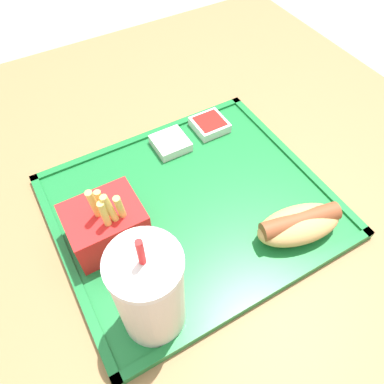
% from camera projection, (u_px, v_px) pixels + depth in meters
% --- Properties ---
extents(ground_plane, '(8.00, 8.00, 0.00)m').
position_uv_depth(ground_plane, '(176.00, 345.00, 1.13)').
color(ground_plane, '#ADA393').
extents(dining_table, '(1.08, 1.00, 0.72)m').
position_uv_depth(dining_table, '(171.00, 299.00, 0.84)').
color(dining_table, olive).
rests_on(dining_table, ground_plane).
extents(food_tray, '(0.39, 0.34, 0.01)m').
position_uv_depth(food_tray, '(192.00, 206.00, 0.55)').
color(food_tray, '#197233').
rests_on(food_tray, dining_table).
extents(soda_cup, '(0.08, 0.08, 0.18)m').
position_uv_depth(soda_cup, '(150.00, 292.00, 0.39)').
color(soda_cup, silver).
rests_on(soda_cup, food_tray).
extents(hot_dog_far, '(0.13, 0.08, 0.04)m').
position_uv_depth(hot_dog_far, '(299.00, 224.00, 0.50)').
color(hot_dog_far, tan).
rests_on(hot_dog_far, food_tray).
extents(fries_carton, '(0.10, 0.08, 0.11)m').
position_uv_depth(fries_carton, '(106.00, 224.00, 0.49)').
color(fries_carton, red).
rests_on(fries_carton, food_tray).
extents(sauce_cup_mayo, '(0.05, 0.05, 0.02)m').
position_uv_depth(sauce_cup_mayo, '(170.00, 143.00, 0.62)').
color(sauce_cup_mayo, silver).
rests_on(sauce_cup_mayo, food_tray).
extents(sauce_cup_ketchup, '(0.05, 0.05, 0.02)m').
position_uv_depth(sauce_cup_ketchup, '(210.00, 124.00, 0.64)').
color(sauce_cup_ketchup, silver).
rests_on(sauce_cup_ketchup, food_tray).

